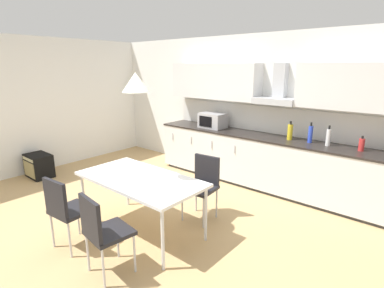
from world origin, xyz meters
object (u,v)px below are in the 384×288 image
Objects in this scene: chair_near_right at (101,228)px; guitar_amp at (39,166)px; pendant_lamp at (136,82)px; dining_table at (140,181)px; chair_far_right at (203,181)px; chair_near_left at (65,206)px; microwave at (213,121)px; bottle_red at (362,145)px; bottle_white at (328,137)px; bottle_yellow at (290,132)px; bottle_blue at (310,134)px.

guitar_amp is (-3.34, 0.81, -0.31)m from chair_near_right.
pendant_lamp is (-0.35, 0.80, 1.34)m from chair_near_right.
dining_table is 1.19m from pendant_lamp.
chair_far_right is 1.00× the size of chair_near_right.
chair_near_left is 1.67× the size of guitar_amp.
microwave is 2.25× the size of bottle_red.
bottle_yellow is (-0.58, -0.00, -0.00)m from bottle_white.
pendant_lamp is at bearing -74.86° from microwave.
chair_near_right is (0.35, -0.80, -0.15)m from dining_table.
guitar_amp is at bearing -154.26° from bottle_red.
bottle_white reaches higher than bottle_red.
bottle_red is at bearing 54.48° from chair_near_left.
microwave is 3.32m from chair_near_right.
pendant_lamp is at bearing 65.97° from chair_near_left.
bottle_red is 2.26m from chair_far_right.
pendant_lamp is (-0.89, -2.36, 0.84)m from bottle_yellow.
microwave is at bearing -179.23° from bottle_white.
bottle_white is at bearing -178.07° from bottle_red.
microwave reaches higher than chair_near_left.
bottle_white is 0.35× the size of chair_far_right.
dining_table is at bearing -0.24° from guitar_amp.
bottle_blue is 0.61× the size of guitar_amp.
bottle_red reaches higher than chair_far_right.
bottle_yellow is 0.31m from bottle_blue.
bottle_red reaches higher than chair_near_left.
chair_near_left is at bearing -17.07° from guitar_amp.
pendant_lamp reaches higher than guitar_amp.
bottle_yellow is at bearing 69.42° from pendant_lamp.
chair_far_right is at bearing -57.30° from microwave.
dining_table is at bearing -74.86° from microwave.
chair_near_left is at bearing -116.03° from bottle_blue.
guitar_amp is (-4.46, -2.35, -0.81)m from bottle_white.
chair_near_left is (-0.36, -0.80, -0.15)m from dining_table.
bottle_white reaches higher than chair_far_right.
chair_near_left is (-0.71, -1.59, 0.00)m from chair_far_right.
bottle_white reaches higher than microwave.
guitar_amp is at bearing 179.76° from dining_table.
bottle_white is at bearing 58.10° from pendant_lamp.
microwave reaches higher than dining_table.
chair_far_right is 1.59m from chair_near_right.
dining_table is 1.85× the size of chair_near_right.
bottle_blue is 0.36× the size of chair_near_right.
bottle_white is 0.96× the size of pendant_lamp.
dining_table is 0.89m from chair_far_right.
dining_table reaches higher than guitar_amp.
bottle_yellow is 0.95× the size of pendant_lamp.
dining_table is (-1.20, -2.38, -0.35)m from bottle_blue.
chair_near_right is at bearing -13.60° from guitar_amp.
bottle_white is 2.90m from pendant_lamp.
chair_far_right reaches higher than guitar_amp.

